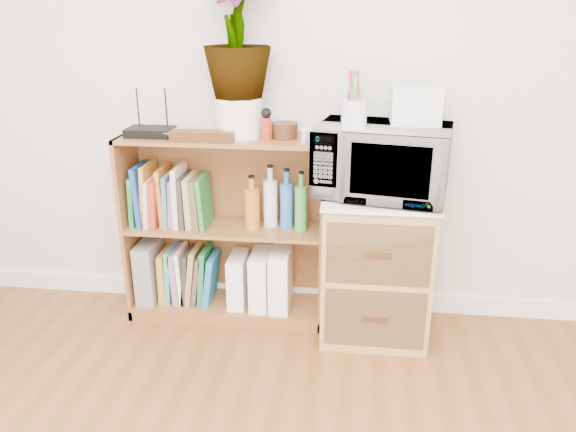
# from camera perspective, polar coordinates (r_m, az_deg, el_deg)

# --- Properties ---
(skirting_board) EXTENTS (4.00, 0.02, 0.10)m
(skirting_board) POSITION_cam_1_polar(r_m,az_deg,el_deg) (3.10, 0.97, -8.04)
(skirting_board) COLOR white
(skirting_board) RESTS_ON ground
(bookshelf) EXTENTS (1.00, 0.30, 0.95)m
(bookshelf) POSITION_cam_1_polar(r_m,az_deg,el_deg) (2.84, -6.31, -1.40)
(bookshelf) COLOR brown
(bookshelf) RESTS_ON ground
(wicker_unit) EXTENTS (0.50, 0.45, 0.70)m
(wicker_unit) POSITION_cam_1_polar(r_m,az_deg,el_deg) (2.76, 8.86, -5.08)
(wicker_unit) COLOR #9E7542
(wicker_unit) RESTS_ON ground
(microwave) EXTENTS (0.64, 0.49, 0.32)m
(microwave) POSITION_cam_1_polar(r_m,az_deg,el_deg) (2.57, 9.51, 5.56)
(microwave) COLOR white
(microwave) RESTS_ON wicker_unit
(pen_cup) EXTENTS (0.11, 0.11, 0.12)m
(pen_cup) POSITION_cam_1_polar(r_m,az_deg,el_deg) (2.45, 6.72, 10.27)
(pen_cup) COLOR silver
(pen_cup) RESTS_ON microwave
(small_appliance) EXTENTS (0.21, 0.18, 0.17)m
(small_appliance) POSITION_cam_1_polar(r_m,az_deg,el_deg) (2.58, 12.85, 10.99)
(small_appliance) COLOR white
(small_appliance) RESTS_ON microwave
(router) EXTENTS (0.22, 0.15, 0.04)m
(router) POSITION_cam_1_polar(r_m,az_deg,el_deg) (2.78, -13.82, 8.30)
(router) COLOR black
(router) RESTS_ON bookshelf
(white_bowl) EXTENTS (0.13, 0.13, 0.03)m
(white_bowl) POSITION_cam_1_polar(r_m,az_deg,el_deg) (2.74, -11.86, 8.19)
(white_bowl) COLOR silver
(white_bowl) RESTS_ON bookshelf
(plant_pot) EXTENTS (0.22, 0.22, 0.18)m
(plant_pot) POSITION_cam_1_polar(r_m,az_deg,el_deg) (2.69, -5.02, 9.98)
(plant_pot) COLOR white
(plant_pot) RESTS_ON bookshelf
(potted_plant) EXTENTS (0.32, 0.32, 0.57)m
(potted_plant) POSITION_cam_1_polar(r_m,az_deg,el_deg) (2.64, -5.28, 18.05)
(potted_plant) COLOR #378033
(potted_plant) RESTS_ON plant_pot
(trinket_box) EXTENTS (0.30, 0.07, 0.05)m
(trinket_box) POSITION_cam_1_polar(r_m,az_deg,el_deg) (2.62, -8.65, 8.02)
(trinket_box) COLOR #361D0E
(trinket_box) RESTS_ON bookshelf
(kokeshi_doll) EXTENTS (0.05, 0.05, 0.10)m
(kokeshi_doll) POSITION_cam_1_polar(r_m,az_deg,el_deg) (2.61, -2.21, 8.82)
(kokeshi_doll) COLOR #A62714
(kokeshi_doll) RESTS_ON bookshelf
(wooden_bowl) EXTENTS (0.12, 0.12, 0.07)m
(wooden_bowl) POSITION_cam_1_polar(r_m,az_deg,el_deg) (2.65, -0.34, 8.67)
(wooden_bowl) COLOR #341C0E
(wooden_bowl) RESTS_ON bookshelf
(paint_jars) EXTENTS (0.12, 0.04, 0.06)m
(paint_jars) POSITION_cam_1_polar(r_m,az_deg,el_deg) (2.54, 2.41, 8.02)
(paint_jars) COLOR pink
(paint_jars) RESTS_ON bookshelf
(file_box) EXTENTS (0.10, 0.25, 0.32)m
(file_box) POSITION_cam_1_polar(r_m,az_deg,el_deg) (3.06, -13.78, -5.29)
(file_box) COLOR gray
(file_box) RESTS_ON bookshelf
(magazine_holder_left) EXTENTS (0.09, 0.21, 0.27)m
(magazine_holder_left) POSITION_cam_1_polar(r_m,az_deg,el_deg) (2.93, -5.03, -6.43)
(magazine_holder_left) COLOR white
(magazine_holder_left) RESTS_ON bookshelf
(magazine_holder_mid) EXTENTS (0.09, 0.23, 0.29)m
(magazine_holder_mid) POSITION_cam_1_polar(r_m,az_deg,el_deg) (2.91, -2.79, -6.38)
(magazine_holder_mid) COLOR white
(magazine_holder_mid) RESTS_ON bookshelf
(magazine_holder_right) EXTENTS (0.10, 0.25, 0.31)m
(magazine_holder_right) POSITION_cam_1_polar(r_m,az_deg,el_deg) (2.89, -0.74, -6.31)
(magazine_holder_right) COLOR white
(magazine_holder_right) RESTS_ON bookshelf
(cookbooks) EXTENTS (0.38, 0.20, 0.30)m
(cookbooks) POSITION_cam_1_polar(r_m,az_deg,el_deg) (2.86, -11.81, 1.81)
(cookbooks) COLOR #1E7038
(cookbooks) RESTS_ON bookshelf
(liquor_bottles) EXTENTS (0.31, 0.07, 0.30)m
(liquor_bottles) POSITION_cam_1_polar(r_m,az_deg,el_deg) (2.74, -1.31, 1.60)
(liquor_bottles) COLOR #B76922
(liquor_bottles) RESTS_ON bookshelf
(lower_books) EXTENTS (0.30, 0.19, 0.30)m
(lower_books) POSITION_cam_1_polar(r_m,az_deg,el_deg) (3.00, -10.08, -5.88)
(lower_books) COLOR #BB7F21
(lower_books) RESTS_ON bookshelf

